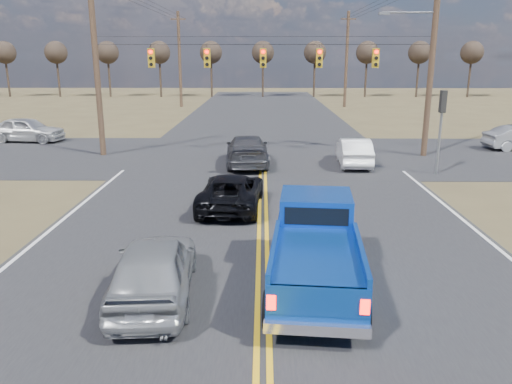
{
  "coord_description": "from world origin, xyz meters",
  "views": [
    {
      "loc": [
        -0.02,
        -9.59,
        5.39
      ],
      "look_at": [
        -0.21,
        4.68,
        1.5
      ],
      "focal_mm": 35.0,
      "sensor_mm": 36.0,
      "label": 1
    }
  ],
  "objects_px": {
    "cross_car_west": "(27,130)",
    "black_suv": "(231,191)",
    "silver_suv": "(154,268)",
    "pickup_truck": "(316,249)",
    "white_car_queue": "(354,152)",
    "dgrey_car_queue": "(247,150)"
  },
  "relations": [
    {
      "from": "pickup_truck",
      "to": "black_suv",
      "type": "xyz_separation_m",
      "value": [
        -2.4,
        6.48,
        -0.34
      ]
    },
    {
      "from": "white_car_queue",
      "to": "cross_car_west",
      "type": "bearing_deg",
      "value": -15.45
    },
    {
      "from": "white_car_queue",
      "to": "dgrey_car_queue",
      "type": "relative_size",
      "value": 0.81
    },
    {
      "from": "silver_suv",
      "to": "black_suv",
      "type": "height_order",
      "value": "silver_suv"
    },
    {
      "from": "pickup_truck",
      "to": "cross_car_west",
      "type": "distance_m",
      "value": 26.75
    },
    {
      "from": "black_suv",
      "to": "white_car_queue",
      "type": "distance_m",
      "value": 9.54
    },
    {
      "from": "pickup_truck",
      "to": "black_suv",
      "type": "relative_size",
      "value": 1.2
    },
    {
      "from": "pickup_truck",
      "to": "dgrey_car_queue",
      "type": "height_order",
      "value": "pickup_truck"
    },
    {
      "from": "cross_car_west",
      "to": "silver_suv",
      "type": "bearing_deg",
      "value": -143.32
    },
    {
      "from": "black_suv",
      "to": "silver_suv",
      "type": "bearing_deg",
      "value": 82.75
    },
    {
      "from": "dgrey_car_queue",
      "to": "cross_car_west",
      "type": "xyz_separation_m",
      "value": [
        -14.52,
        6.95,
        0.04
      ]
    },
    {
      "from": "pickup_truck",
      "to": "dgrey_car_queue",
      "type": "xyz_separation_m",
      "value": [
        -2.05,
        14.05,
        -0.21
      ]
    },
    {
      "from": "pickup_truck",
      "to": "silver_suv",
      "type": "xyz_separation_m",
      "value": [
        -3.73,
        -0.59,
        -0.23
      ]
    },
    {
      "from": "pickup_truck",
      "to": "white_car_queue",
      "type": "relative_size",
      "value": 1.29
    },
    {
      "from": "white_car_queue",
      "to": "dgrey_car_queue",
      "type": "xyz_separation_m",
      "value": [
        -5.45,
        0.0,
        0.06
      ]
    },
    {
      "from": "silver_suv",
      "to": "dgrey_car_queue",
      "type": "distance_m",
      "value": 14.74
    },
    {
      "from": "white_car_queue",
      "to": "cross_car_west",
      "type": "height_order",
      "value": "cross_car_west"
    },
    {
      "from": "cross_car_west",
      "to": "pickup_truck",
      "type": "bearing_deg",
      "value": -135.79
    },
    {
      "from": "white_car_queue",
      "to": "dgrey_car_queue",
      "type": "bearing_deg",
      "value": 3.74
    },
    {
      "from": "silver_suv",
      "to": "cross_car_west",
      "type": "xyz_separation_m",
      "value": [
        -12.85,
        21.59,
        0.06
      ]
    },
    {
      "from": "pickup_truck",
      "to": "white_car_queue",
      "type": "xyz_separation_m",
      "value": [
        3.4,
        14.05,
        -0.27
      ]
    },
    {
      "from": "cross_car_west",
      "to": "black_suv",
      "type": "bearing_deg",
      "value": -129.75
    }
  ]
}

